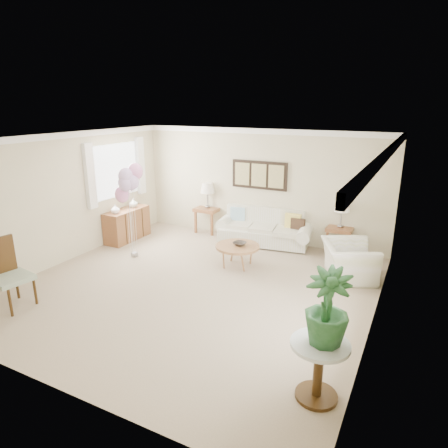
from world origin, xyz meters
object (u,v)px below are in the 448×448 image
object	(u,v)px
armchair	(349,261)
balloon_cluster	(128,181)
sofa	(265,230)
accent_chair	(7,272)
coffee_table	(238,247)

from	to	relation	value
armchair	balloon_cluster	xyz separation A→B (m)	(-4.25, -1.03, 1.31)
sofa	armchair	distance (m)	2.33
sofa	accent_chair	distance (m)	5.31
armchair	accent_chair	xyz separation A→B (m)	(-4.62, -3.60, 0.25)
accent_chair	armchair	bearing A→B (deg)	37.94
coffee_table	accent_chair	distance (m)	4.05
coffee_table	sofa	bearing A→B (deg)	90.51
coffee_table	accent_chair	world-z (taller)	accent_chair
sofa	armchair	xyz separation A→B (m)	(2.08, -1.06, 0.01)
balloon_cluster	sofa	bearing A→B (deg)	43.92
coffee_table	accent_chair	size ratio (longest dim) A/B	0.78
coffee_table	balloon_cluster	xyz separation A→B (m)	(-2.18, -0.56, 1.23)
sofa	accent_chair	world-z (taller)	accent_chair
coffee_table	armchair	xyz separation A→B (m)	(2.07, 0.47, -0.07)
sofa	balloon_cluster	size ratio (longest dim) A/B	1.17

